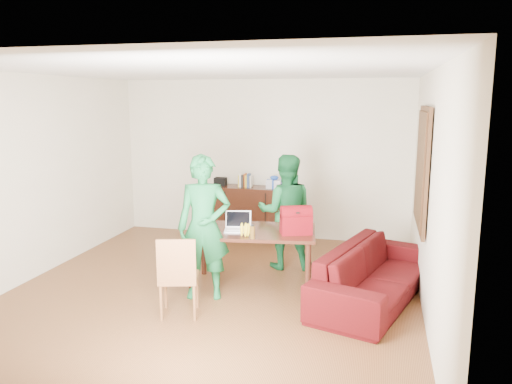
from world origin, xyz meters
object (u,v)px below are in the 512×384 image
(red_bag, at_px, (296,223))
(person_near, at_px, (204,227))
(table, at_px, (252,237))
(chair, at_px, (179,292))
(sofa, at_px, (374,274))
(bottle, at_px, (253,232))
(laptop, at_px, (238,228))
(person_far, at_px, (285,212))

(red_bag, bearing_deg, person_near, -177.52)
(table, height_order, chair, chair)
(table, height_order, sofa, table)
(person_near, distance_m, bottle, 0.58)
(table, xyz_separation_m, chair, (-0.57, -1.05, -0.38))
(laptop, height_order, bottle, laptop)
(person_far, height_order, red_bag, person_far)
(person_near, xyz_separation_m, red_bag, (1.03, 0.44, 0.01))
(person_far, height_order, laptop, person_far)
(person_near, height_order, red_bag, person_near)
(red_bag, height_order, sofa, red_bag)
(table, relative_size, red_bag, 4.52)
(table, height_order, person_far, person_far)
(laptop, bearing_deg, sofa, -11.70)
(laptop, xyz_separation_m, bottle, (0.27, -0.29, 0.04))
(person_near, height_order, sofa, person_near)
(chair, xyz_separation_m, bottle, (0.67, 0.66, 0.56))
(table, relative_size, laptop, 4.61)
(chair, relative_size, person_near, 0.53)
(red_bag, bearing_deg, sofa, -22.89)
(chair, height_order, person_near, person_near)
(bottle, xyz_separation_m, red_bag, (0.46, 0.35, 0.05))
(table, distance_m, red_bag, 0.61)
(laptop, bearing_deg, person_far, 52.37)
(person_near, bearing_deg, laptop, 37.44)
(table, height_order, laptop, laptop)
(sofa, bearing_deg, table, 104.67)
(sofa, bearing_deg, person_far, 71.79)
(person_far, xyz_separation_m, red_bag, (0.30, -0.87, 0.07))
(person_far, bearing_deg, sofa, 133.72)
(laptop, relative_size, red_bag, 0.98)
(person_far, bearing_deg, laptop, 54.29)
(table, height_order, red_bag, red_bag)
(chair, xyz_separation_m, red_bag, (1.13, 1.01, 0.61))
(bottle, height_order, sofa, bottle)
(laptop, distance_m, sofa, 1.75)
(person_far, distance_m, red_bag, 0.92)
(chair, distance_m, person_far, 2.13)
(table, height_order, bottle, bottle)
(bottle, bearing_deg, person_far, 82.17)
(person_far, bearing_deg, table, 61.27)
(laptop, bearing_deg, red_bag, -7.91)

